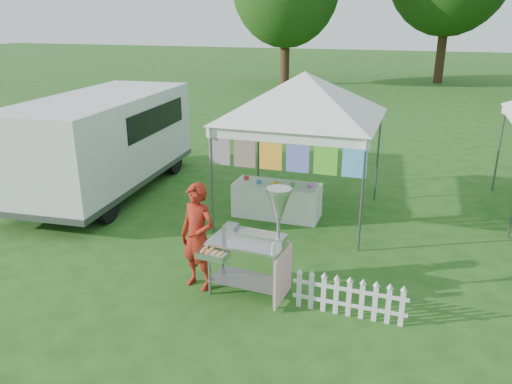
% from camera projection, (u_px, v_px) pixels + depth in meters
% --- Properties ---
extents(ground, '(120.00, 120.00, 0.00)m').
position_uv_depth(ground, '(246.00, 295.00, 7.60)').
color(ground, '#1E4D16').
rests_on(ground, ground).
extents(canopy_main, '(4.24, 4.24, 3.45)m').
position_uv_depth(canopy_main, '(305.00, 72.00, 9.73)').
color(canopy_main, '#59595E').
rests_on(canopy_main, ground).
extents(donut_cart, '(1.31, 0.82, 1.76)m').
position_uv_depth(donut_cart, '(258.00, 234.00, 7.23)').
color(donut_cart, gray).
rests_on(donut_cart, ground).
extents(vendor, '(0.70, 0.55, 1.69)m').
position_uv_depth(vendor, '(198.00, 237.00, 7.58)').
color(vendor, maroon).
rests_on(vendor, ground).
extents(cargo_van, '(2.64, 5.68, 2.30)m').
position_uv_depth(cargo_van, '(107.00, 140.00, 11.85)').
color(cargo_van, silver).
rests_on(cargo_van, ground).
extents(picket_fence, '(1.62, 0.06, 0.56)m').
position_uv_depth(picket_fence, '(349.00, 298.00, 6.98)').
color(picket_fence, silver).
rests_on(picket_fence, ground).
extents(display_table, '(1.80, 0.70, 0.73)m').
position_uv_depth(display_table, '(277.00, 200.00, 10.48)').
color(display_table, white).
rests_on(display_table, ground).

